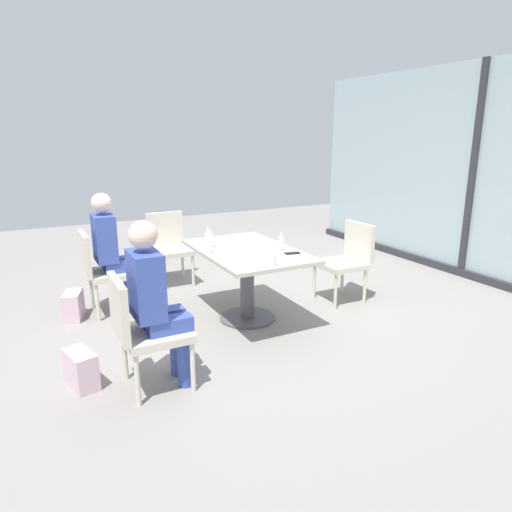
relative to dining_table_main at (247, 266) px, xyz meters
name	(u,v)px	position (x,y,z in m)	size (l,w,h in m)	color
ground_plane	(247,319)	(0.00, 0.00, -0.55)	(12.00, 12.00, 0.00)	gray
window_wall_backdrop	(473,184)	(0.00, 3.20, 0.66)	(5.91, 0.10, 2.70)	#A1B7BC
dining_table_main	(247,266)	(0.00, 0.00, 0.00)	(1.39, 0.88, 0.73)	#BCB29E
chair_front_left	(102,268)	(-0.83, -1.25, -0.06)	(0.46, 0.50, 0.87)	beige
chair_front_right	(142,326)	(0.83, -1.25, -0.06)	(0.46, 0.50, 0.87)	beige
chair_near_window	(348,257)	(0.00, 1.25, -0.06)	(0.46, 0.51, 0.87)	beige
chair_side_end	(169,244)	(-1.54, -0.33, -0.06)	(0.50, 0.46, 0.87)	beige
person_front_left	(111,247)	(-0.83, -1.14, 0.14)	(0.34, 0.39, 1.26)	#384C9E
person_front_right	(155,297)	(0.83, -1.14, 0.14)	(0.34, 0.39, 1.26)	#384C9E
wine_glass_0	(208,232)	(-0.38, -0.26, 0.31)	(0.07, 0.07, 0.18)	silver
wine_glass_1	(269,248)	(0.50, -0.04, 0.31)	(0.07, 0.07, 0.18)	silver
wine_glass_2	(281,237)	(0.20, 0.27, 0.31)	(0.07, 0.07, 0.18)	silver
wine_glass_3	(211,234)	(-0.24, -0.28, 0.31)	(0.07, 0.07, 0.18)	silver
wine_glass_4	(209,239)	(-0.06, -0.37, 0.31)	(0.07, 0.07, 0.18)	silver
coffee_cup	(272,261)	(0.62, -0.07, 0.22)	(0.08, 0.08, 0.09)	white
cell_phone_on_table	(292,253)	(0.34, 0.31, 0.18)	(0.07, 0.14, 0.01)	black
handbag_0	(73,305)	(-0.82, -1.56, -0.41)	(0.30, 0.16, 0.28)	beige
handbag_1	(81,369)	(0.59, -1.67, -0.41)	(0.30, 0.16, 0.28)	beige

